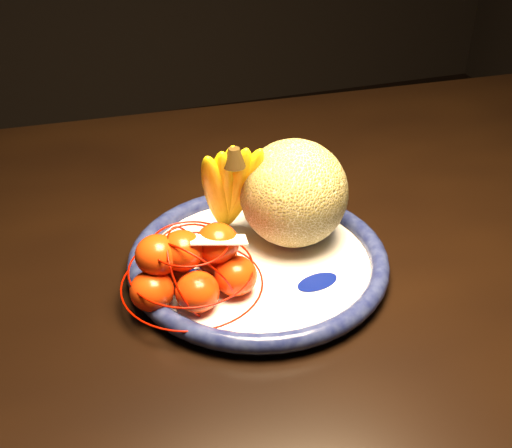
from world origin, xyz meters
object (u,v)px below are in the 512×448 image
object	(u,v)px
banana_bunch	(229,185)
mandarin_bag	(191,267)
dining_table	(248,271)
cantaloupe	(294,193)
fruit_bowl	(258,261)

from	to	relation	value
banana_bunch	mandarin_bag	world-z (taller)	banana_bunch
dining_table	cantaloupe	bearing A→B (deg)	-51.68
dining_table	fruit_bowl	bearing A→B (deg)	-96.41
dining_table	banana_bunch	world-z (taller)	banana_bunch
fruit_bowl	mandarin_bag	distance (m)	0.11
cantaloupe	mandarin_bag	bearing A→B (deg)	-156.40
cantaloupe	banana_bunch	distance (m)	0.09
cantaloupe	banana_bunch	world-z (taller)	banana_bunch
cantaloupe	fruit_bowl	bearing A→B (deg)	-149.84
banana_bunch	fruit_bowl	bearing A→B (deg)	-71.96
dining_table	mandarin_bag	size ratio (longest dim) A/B	7.59
dining_table	cantaloupe	world-z (taller)	cantaloupe
dining_table	cantaloupe	size ratio (longest dim) A/B	10.59
dining_table	cantaloupe	distance (m)	0.20
dining_table	banana_bunch	size ratio (longest dim) A/B	9.33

